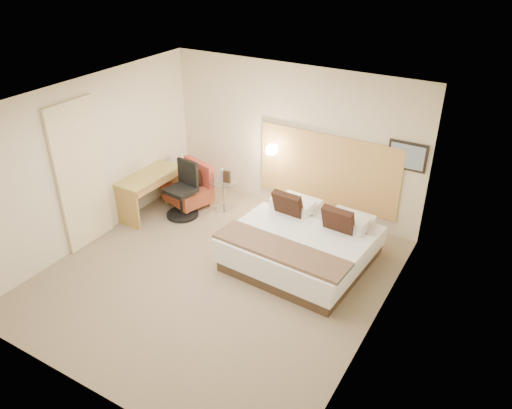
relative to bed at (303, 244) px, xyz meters
The scene contains 19 objects.
floor 1.44m from the bed, 133.33° to the right, with size 4.80×5.00×0.02m, color #806E56.
ceiling 2.77m from the bed, 133.33° to the right, with size 4.80×5.00×0.02m, color white.
wall_back 2.05m from the bed, 122.68° to the left, with size 4.80×0.02×2.70m, color beige.
wall_front 3.80m from the bed, 105.20° to the right, with size 4.80×0.02×2.70m, color beige.
wall_left 3.66m from the bed, 163.22° to the right, with size 0.02×5.00×2.70m, color beige.
wall_right 2.05m from the bed, 34.99° to the right, with size 0.02×5.00×2.70m, color beige.
headboard_panel 1.60m from the bed, 100.07° to the left, with size 2.60×0.04×1.30m, color tan.
art_frame 2.16m from the bed, 54.05° to the left, with size 0.62×0.03×0.47m, color black.
art_canvas 2.14m from the bed, 53.68° to the left, with size 0.54×0.01×0.39m, color gray.
lamp_arm 2.09m from the bed, 132.98° to the left, with size 0.02×0.02×0.12m, color silver.
lamp_shade 2.05m from the bed, 134.23° to the left, with size 0.15×0.15×0.15m, color #F3E2BD.
curtain 3.66m from the bed, 159.12° to the right, with size 0.06×0.90×2.42m, color beige.
bottle_a 2.24m from the bed, 157.90° to the left, with size 0.06×0.06×0.21m, color #98B2EB.
menu_folder 2.11m from the bed, 157.87° to the left, with size 0.14×0.05×0.23m, color #322114.
bed is the anchor object (origin of this frame).
lounge_chair 2.73m from the bed, 166.58° to the left, with size 0.94×0.88×0.82m.
side_table 2.14m from the bed, 158.53° to the left, with size 0.60×0.60×0.58m.
desk 3.09m from the bed, behind, with size 0.59×1.26×0.78m.
desk_chair 2.52m from the bed, behind, with size 0.64×0.64×1.03m.
Camera 1 is at (3.62, -4.97, 4.65)m, focal length 35.00 mm.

